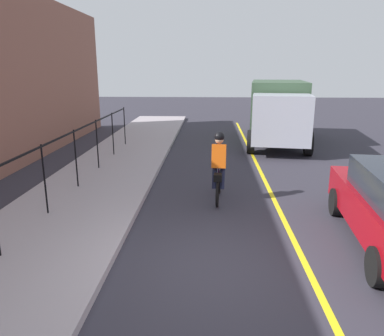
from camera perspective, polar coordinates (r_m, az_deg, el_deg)
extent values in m
plane|color=#2F2D37|center=(6.72, 3.52, -14.98)|extent=(80.00, 80.00, 0.00)
cube|color=yellow|center=(6.93, 17.32, -14.65)|extent=(36.00, 0.12, 0.01)
cube|color=#A0949B|center=(7.44, -24.37, -12.59)|extent=(40.00, 3.20, 0.15)
cylinder|color=black|center=(8.98, -21.58, -1.63)|extent=(0.04, 0.04, 1.60)
cylinder|color=black|center=(10.78, -17.30, 1.40)|extent=(0.04, 0.04, 1.60)
cylinder|color=black|center=(12.65, -14.26, 3.55)|extent=(0.04, 0.04, 1.60)
cylinder|color=black|center=(14.55, -11.99, 5.13)|extent=(0.04, 0.04, 1.60)
cylinder|color=black|center=(16.48, -10.25, 6.34)|extent=(0.04, 0.04, 1.60)
cube|color=black|center=(7.93, -25.00, 1.52)|extent=(18.13, 0.04, 0.04)
torus|color=black|center=(10.30, 4.21, -2.13)|extent=(0.66, 0.11, 0.66)
torus|color=black|center=(9.31, 3.89, -4.02)|extent=(0.66, 0.11, 0.66)
cube|color=black|center=(9.73, 4.09, -1.63)|extent=(0.93, 0.11, 0.24)
cylinder|color=black|center=(9.54, 4.06, -1.02)|extent=(0.03, 0.03, 0.35)
cube|color=#D0500E|center=(9.47, 4.13, 1.82)|extent=(0.37, 0.38, 0.63)
sphere|color=tan|center=(9.44, 4.19, 4.38)|extent=(0.22, 0.22, 0.22)
sphere|color=black|center=(9.42, 4.20, 4.80)|extent=(0.26, 0.26, 0.26)
cylinder|color=#191E38|center=(9.59, 3.47, -1.24)|extent=(0.34, 0.14, 0.65)
cylinder|color=#191E38|center=(9.58, 4.66, -1.28)|extent=(0.34, 0.14, 0.65)
cube|color=black|center=(9.23, 3.96, -1.45)|extent=(0.25, 0.22, 0.18)
cylinder|color=black|center=(9.42, 21.14, -4.87)|extent=(0.66, 0.28, 0.64)
cylinder|color=black|center=(6.77, 26.48, -13.35)|extent=(0.66, 0.28, 0.64)
cube|color=#364F37|center=(18.44, 12.91, 9.22)|extent=(5.03, 2.99, 2.30)
cube|color=#B2B5C5|center=(15.07, 13.41, 7.22)|extent=(2.09, 2.42, 1.90)
cylinder|color=black|center=(15.46, 17.32, 3.57)|extent=(0.99, 0.42, 0.96)
cylinder|color=black|center=(15.33, 8.99, 3.98)|extent=(0.99, 0.42, 0.96)
cylinder|color=black|center=(19.71, 15.85, 6.01)|extent=(0.99, 0.42, 0.96)
cylinder|color=black|center=(19.61, 9.29, 6.34)|extent=(0.99, 0.42, 0.96)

